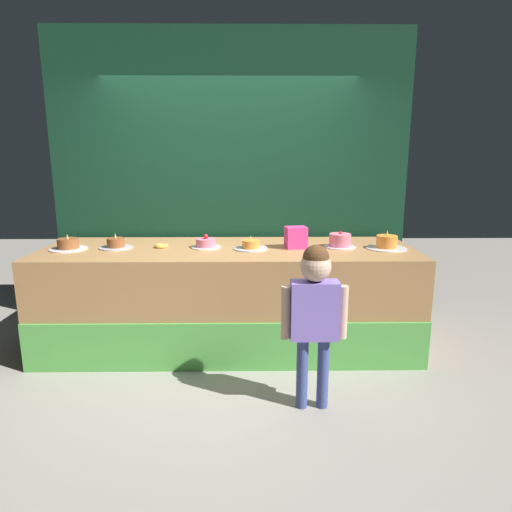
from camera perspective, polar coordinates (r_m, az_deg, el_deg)
The scene contains 12 objects.
ground_plane at distance 3.88m, azimuth -3.73°, elevation -14.23°, with size 12.00×12.00×0.00m, color gray.
stage_platform at distance 4.21m, azimuth -3.44°, elevation -5.22°, with size 3.35×1.11×0.93m.
curtain_backdrop at distance 4.66m, azimuth -3.23°, elevation 9.29°, with size 3.58×0.08×2.96m, color #113823.
child_figure at distance 3.09m, azimuth 7.42°, elevation -6.18°, with size 0.45×0.21×1.18m.
pink_box at distance 4.08m, azimuth 5.06°, elevation 2.35°, with size 0.18×0.15×0.19m, color #F83B93.
donut at distance 4.18m, azimuth -11.90°, elevation 1.27°, with size 0.12×0.12×0.03m, color #F2BF4C.
cake_far_left at distance 4.34m, azimuth -22.70°, elevation 1.31°, with size 0.33×0.33×0.14m.
cake_left at distance 4.26m, azimuth -17.32°, elevation 1.46°, with size 0.29×0.29×0.14m.
cake_center_left at distance 4.11m, azimuth -6.35°, elevation 1.58°, with size 0.27×0.27×0.12m.
cake_center_right at distance 4.03m, azimuth -0.67°, elevation 1.32°, with size 0.30×0.30×0.13m.
cake_right at distance 4.17m, azimuth 10.58°, elevation 1.89°, with size 0.28×0.28×0.15m.
cake_far_right at distance 4.21m, azimuth 16.21°, elevation 1.56°, with size 0.36×0.36×0.17m.
Camera 1 is at (0.20, -3.45, 1.76)m, focal length 31.59 mm.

